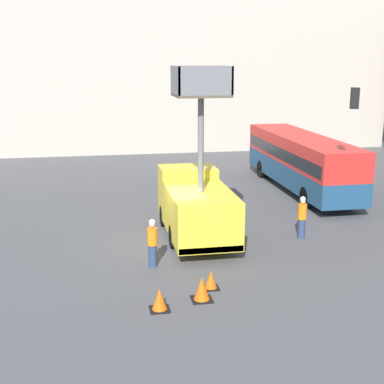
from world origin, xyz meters
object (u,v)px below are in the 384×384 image
object	(u,v)px
road_worker_directing	(302,217)
traffic_cone_mid_road	(159,300)
city_bus	(301,158)
utility_truck	(196,202)
traffic_cone_near_truck	(211,280)
traffic_cone_far_side	(202,289)
road_worker_near_truck	(152,243)

from	to	relation	value
road_worker_directing	traffic_cone_mid_road	size ratio (longest dim) A/B	2.62
city_bus	traffic_cone_mid_road	xyz separation A→B (m)	(-10.02, -14.00, -1.57)
utility_truck	traffic_cone_near_truck	bearing A→B (deg)	-95.21
traffic_cone_far_side	traffic_cone_mid_road	bearing A→B (deg)	-162.20
road_worker_directing	traffic_cone_mid_road	distance (m)	8.94
traffic_cone_near_truck	traffic_cone_far_side	size ratio (longest dim) A/B	0.81
road_worker_near_truck	road_worker_directing	bearing A→B (deg)	5.08
road_worker_directing	utility_truck	bearing A→B (deg)	73.97
road_worker_near_truck	traffic_cone_near_truck	distance (m)	2.96
road_worker_directing	traffic_cone_far_side	bearing A→B (deg)	127.60
road_worker_directing	traffic_cone_far_side	xyz separation A→B (m)	(-5.44, -5.25, -0.56)
road_worker_near_truck	traffic_cone_far_side	size ratio (longest dim) A/B	2.38
utility_truck	traffic_cone_near_truck	distance (m)	5.38
road_worker_directing	traffic_cone_far_side	world-z (taller)	road_worker_directing
traffic_cone_near_truck	traffic_cone_mid_road	distance (m)	2.27
traffic_cone_mid_road	traffic_cone_far_side	size ratio (longest dim) A/B	0.92
city_bus	road_worker_directing	distance (m)	8.93
road_worker_near_truck	traffic_cone_far_side	world-z (taller)	road_worker_near_truck
utility_truck	traffic_cone_mid_road	size ratio (longest dim) A/B	10.33
city_bus	road_worker_directing	xyz separation A→B (m)	(-3.17, -8.30, -0.97)
traffic_cone_near_truck	utility_truck	bearing A→B (deg)	84.79
road_worker_near_truck	traffic_cone_near_truck	bearing A→B (deg)	-66.50
road_worker_near_truck	utility_truck	bearing A→B (deg)	40.37
city_bus	traffic_cone_near_truck	size ratio (longest dim) A/B	19.56
utility_truck	traffic_cone_far_side	size ratio (longest dim) A/B	9.46
utility_truck	road_worker_directing	bearing A→B (deg)	-9.61
traffic_cone_mid_road	city_bus	bearing A→B (deg)	54.42
traffic_cone_mid_road	traffic_cone_near_truck	bearing A→B (deg)	33.85
city_bus	road_worker_near_truck	size ratio (longest dim) A/B	6.68
traffic_cone_far_side	city_bus	bearing A→B (deg)	57.58
utility_truck	city_bus	distance (m)	10.75
city_bus	road_worker_near_truck	xyz separation A→B (m)	(-9.83, -10.40, -0.98)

